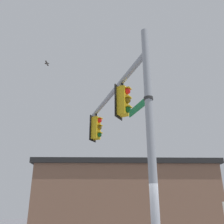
{
  "coord_description": "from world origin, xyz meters",
  "views": [
    {
      "loc": [
        5.99,
        2.02,
        1.95
      ],
      "look_at": [
        -1.99,
        -2.18,
        5.44
      ],
      "focal_mm": 39.88,
      "sensor_mm": 36.0,
      "label": 1
    }
  ],
  "objects_px": {
    "street_name_sign": "(142,104)",
    "bird_flying": "(47,63)",
    "traffic_light_nearest_pole": "(123,101)",
    "traffic_light_mid_inner": "(96,128)"
  },
  "relations": [
    {
      "from": "street_name_sign",
      "to": "bird_flying",
      "type": "height_order",
      "value": "bird_flying"
    },
    {
      "from": "traffic_light_nearest_pole",
      "to": "street_name_sign",
      "type": "relative_size",
      "value": 1.2
    },
    {
      "from": "traffic_light_nearest_pole",
      "to": "bird_flying",
      "type": "relative_size",
      "value": 3.39
    },
    {
      "from": "bird_flying",
      "to": "street_name_sign",
      "type": "bearing_deg",
      "value": 71.78
    },
    {
      "from": "traffic_light_nearest_pole",
      "to": "traffic_light_mid_inner",
      "type": "bearing_deg",
      "value": -132.32
    },
    {
      "from": "bird_flying",
      "to": "traffic_light_nearest_pole",
      "type": "bearing_deg",
      "value": 78.74
    },
    {
      "from": "traffic_light_nearest_pole",
      "to": "traffic_light_mid_inner",
      "type": "xyz_separation_m",
      "value": [
        -2.24,
        -2.45,
        0.0
      ]
    },
    {
      "from": "traffic_light_nearest_pole",
      "to": "street_name_sign",
      "type": "bearing_deg",
      "value": 47.09
    },
    {
      "from": "street_name_sign",
      "to": "bird_flying",
      "type": "xyz_separation_m",
      "value": [
        -1.9,
        -5.76,
        4.14
      ]
    },
    {
      "from": "street_name_sign",
      "to": "traffic_light_mid_inner",
      "type": "bearing_deg",
      "value": -132.5
    }
  ]
}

